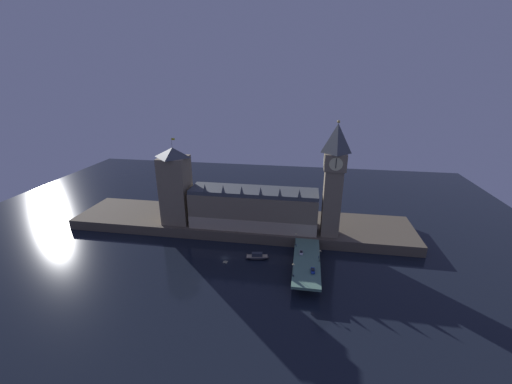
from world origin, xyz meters
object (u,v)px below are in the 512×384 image
car_southbound_lead (313,270)px  boat_upstream (257,257)px  street_lamp_near (293,268)px  street_lamp_far (296,238)px  pedestrian_far_rail (296,245)px  clock_tower (334,177)px  car_northbound_lead (301,253)px  pedestrian_near_rail (294,275)px  street_lamp_mid (320,254)px  pedestrian_mid_walk (319,257)px  victoria_tower (176,185)px

car_southbound_lead → boat_upstream: car_southbound_lead is taller
car_southbound_lead → street_lamp_near: (-9.31, -5.04, 3.59)m
car_southbound_lead → street_lamp_far: (-9.31, 24.40, 3.96)m
pedestrian_far_rail → street_lamp_near: street_lamp_near is taller
street_lamp_far → street_lamp_near: bearing=-90.0°
street_lamp_near → street_lamp_far: size_ratio=0.92×
car_southbound_lead → street_lamp_far: 26.41m
clock_tower → car_northbound_lead: bearing=-121.6°
pedestrian_near_rail → street_lamp_mid: 20.02m
car_southbound_lead → boat_upstream: size_ratio=0.35×
pedestrian_near_rail → street_lamp_near: bearing=117.9°
street_lamp_near → street_lamp_mid: size_ratio=1.03×
pedestrian_near_rail → pedestrian_mid_walk: 21.71m
pedestrian_mid_walk → street_lamp_mid: street_lamp_mid is taller
street_lamp_mid → car_southbound_lead: bearing=-109.2°
victoria_tower → boat_upstream: victoria_tower is taller
pedestrian_near_rail → street_lamp_far: 30.43m
car_southbound_lead → street_lamp_far: street_lamp_far is taller
pedestrian_far_rail → street_lamp_far: bearing=101.4°
pedestrian_far_rail → street_lamp_near: size_ratio=0.25×
pedestrian_near_rail → street_lamp_far: bearing=90.8°
street_lamp_far → boat_upstream: size_ratio=0.54×
pedestrian_near_rail → boat_upstream: bearing=132.8°
pedestrian_far_rail → street_lamp_near: (-0.40, -27.46, 3.30)m
car_northbound_lead → pedestrian_far_rail: size_ratio=2.44×
pedestrian_mid_walk → street_lamp_far: (-12.28, 12.03, 3.71)m
street_lamp_near → boat_upstream: size_ratio=0.50×
pedestrian_mid_walk → boat_upstream: pedestrian_mid_walk is taller
car_northbound_lead → street_lamp_near: street_lamp_near is taller
victoria_tower → pedestrian_far_rail: size_ratio=31.80×
pedestrian_mid_walk → pedestrian_far_rail: size_ratio=0.95×
boat_upstream → street_lamp_mid: bearing=-12.1°
car_southbound_lead → pedestrian_mid_walk: 12.73m
clock_tower → victoria_tower: 96.65m
car_southbound_lead → street_lamp_near: size_ratio=0.70×
car_southbound_lead → street_lamp_mid: (3.37, 9.68, 3.48)m
pedestrian_mid_walk → pedestrian_far_rail: 15.56m
victoria_tower → street_lamp_mid: size_ratio=8.31×
car_northbound_lead → pedestrian_near_rail: size_ratio=2.57×
pedestrian_near_rail → street_lamp_mid: size_ratio=0.25×
victoria_tower → pedestrian_mid_walk: 97.62m
car_southbound_lead → pedestrian_near_rail: size_ratio=2.90×
street_lamp_near → boat_upstream: (-20.53, 21.81, -9.12)m
victoria_tower → pedestrian_mid_walk: bearing=-19.8°
clock_tower → car_southbound_lead: bearing=-103.3°
pedestrian_far_rail → boat_upstream: size_ratio=0.13×
street_lamp_near → pedestrian_far_rail: bearing=89.2°
street_lamp_far → car_northbound_lead: bearing=-68.8°
victoria_tower → car_northbound_lead: size_ratio=13.02×
clock_tower → victoria_tower: (-95.96, 3.25, -11.07)m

